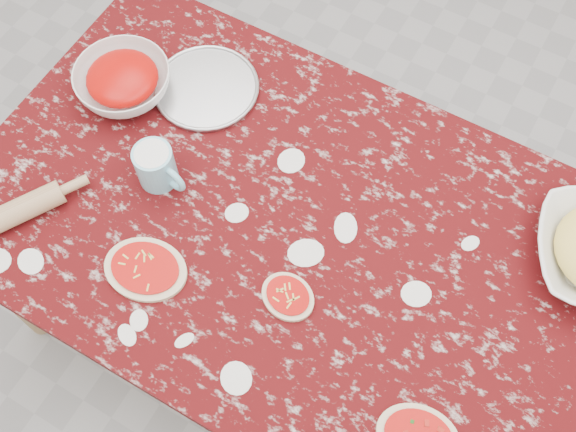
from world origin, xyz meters
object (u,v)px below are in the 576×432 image
at_px(pizza_tray, 206,88).
at_px(flour_mug, 157,166).
at_px(sauce_bowl, 124,82).
at_px(worktable, 288,240).
at_px(rolling_pin, 3,218).

relative_size(pizza_tray, flour_mug, 1.90).
bearing_deg(flour_mug, sauce_bowl, 142.41).
bearing_deg(flour_mug, pizza_tray, 99.51).
height_order(worktable, sauce_bowl, sauce_bowl).
height_order(flour_mug, rolling_pin, flour_mug).
xyz_separation_m(flour_mug, rolling_pin, (-0.25, -0.29, -0.03)).
xyz_separation_m(sauce_bowl, rolling_pin, (-0.02, -0.47, -0.01)).
bearing_deg(flour_mug, rolling_pin, -131.12).
height_order(worktable, flour_mug, flour_mug).
xyz_separation_m(worktable, rolling_pin, (-0.60, -0.33, 0.11)).
height_order(pizza_tray, rolling_pin, rolling_pin).
bearing_deg(rolling_pin, flour_mug, 48.88).
xyz_separation_m(worktable, sauce_bowl, (-0.58, 0.13, 0.12)).
relative_size(worktable, rolling_pin, 5.36).
distance_m(flour_mug, rolling_pin, 0.38).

